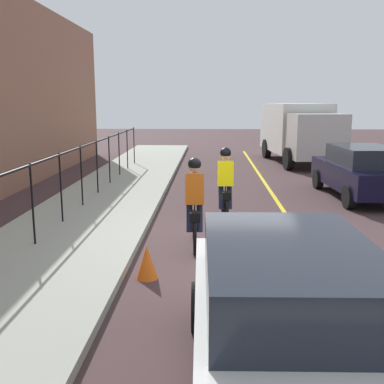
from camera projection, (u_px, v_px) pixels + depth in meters
ground_plane at (228, 242)px, 9.67m from camera, size 80.00×80.00×0.00m
lane_line_centre at (305, 243)px, 9.61m from camera, size 36.00×0.12×0.01m
sidewalk at (67, 237)px, 9.78m from camera, size 40.00×3.20×0.15m
iron_fence at (60, 171)px, 10.54m from camera, size 20.77×0.04×1.60m
cyclist_lead at (195, 204)px, 9.11m from camera, size 1.71×0.38×1.83m
cyclist_follow at (225, 186)px, 11.06m from camera, size 1.71×0.38×1.83m
patrol_sedan at (362, 171)px, 13.96m from camera, size 4.49×2.12×1.58m
parked_sedan_rear at (290, 325)px, 4.36m from camera, size 4.44×2.00×1.58m
box_truck_background at (299, 130)px, 22.05m from camera, size 6.91×3.07×2.78m
traffic_cone_near at (147, 262)px, 7.65m from camera, size 0.36×0.36×0.57m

